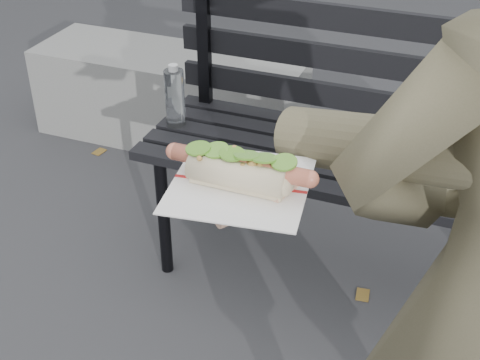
{
  "coord_description": "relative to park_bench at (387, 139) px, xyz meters",
  "views": [
    {
      "loc": [
        0.2,
        -0.78,
        1.51
      ],
      "look_at": [
        -0.09,
        -0.05,
        1.01
      ],
      "focal_mm": 50.0,
      "sensor_mm": 36.0,
      "label": 1
    }
  ],
  "objects": [
    {
      "name": "held_hotdog",
      "position": [
        0.14,
        -1.0,
        0.52
      ],
      "size": [
        0.63,
        0.32,
        0.2
      ],
      "color": "brown"
    },
    {
      "name": "park_bench",
      "position": [
        0.0,
        0.0,
        0.0
      ],
      "size": [
        1.5,
        0.44,
        0.88
      ],
      "color": "black",
      "rests_on": "ground"
    },
    {
      "name": "concrete_block",
      "position": [
        -1.06,
        0.62,
        -0.32
      ],
      "size": [
        1.2,
        0.4,
        0.4
      ],
      "primitive_type": "cube",
      "color": "slate",
      "rests_on": "ground"
    }
  ]
}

